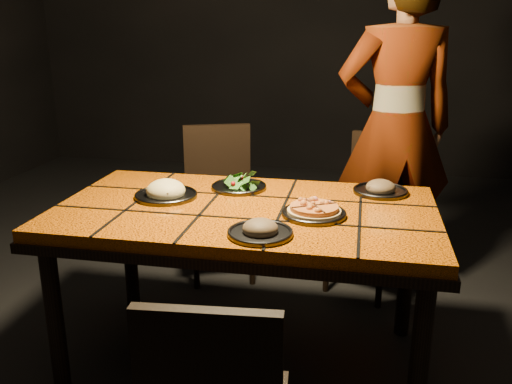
% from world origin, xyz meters
% --- Properties ---
extents(room_shell, '(6.04, 7.04, 3.08)m').
position_xyz_m(room_shell, '(0.00, 0.00, 1.50)').
color(room_shell, black).
rests_on(room_shell, ground).
extents(dining_table, '(1.62, 0.92, 0.75)m').
position_xyz_m(dining_table, '(0.00, 0.00, 0.67)').
color(dining_table, '#D86206').
rests_on(dining_table, ground).
extents(chair_far_left, '(0.53, 0.53, 0.91)m').
position_xyz_m(chair_far_left, '(-0.37, 0.93, 0.52)').
color(chair_far_left, black).
rests_on(chair_far_left, ground).
extents(chair_far_right, '(0.53, 0.53, 0.89)m').
position_xyz_m(chair_far_right, '(0.56, 0.90, 0.51)').
color(chair_far_right, black).
rests_on(chair_far_right, ground).
extents(diner, '(0.78, 0.61, 1.87)m').
position_xyz_m(diner, '(0.65, 0.98, 0.93)').
color(diner, brown).
rests_on(diner, ground).
extents(plate_pizza, '(0.30, 0.30, 0.04)m').
position_xyz_m(plate_pizza, '(0.30, -0.06, 0.77)').
color(plate_pizza, '#3C3C41').
rests_on(plate_pizza, dining_table).
extents(plate_pasta, '(0.28, 0.28, 0.09)m').
position_xyz_m(plate_pasta, '(-0.38, 0.06, 0.77)').
color(plate_pasta, '#3C3C41').
rests_on(plate_pasta, dining_table).
extents(plate_salad, '(0.26, 0.26, 0.07)m').
position_xyz_m(plate_salad, '(-0.09, 0.25, 0.78)').
color(plate_salad, '#3C3C41').
rests_on(plate_salad, dining_table).
extents(plate_mushroom_a, '(0.24, 0.24, 0.08)m').
position_xyz_m(plate_mushroom_a, '(0.12, -0.31, 0.77)').
color(plate_mushroom_a, '#3C3C41').
rests_on(plate_mushroom_a, dining_table).
extents(plate_mushroom_b, '(0.25, 0.25, 0.08)m').
position_xyz_m(plate_mushroom_b, '(0.57, 0.31, 0.77)').
color(plate_mushroom_b, '#3C3C41').
rests_on(plate_mushroom_b, dining_table).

